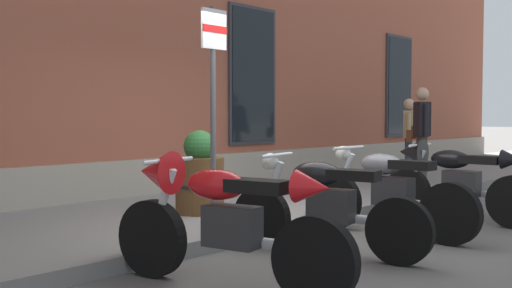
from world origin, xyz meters
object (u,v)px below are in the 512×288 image
Objects in this scene: barrel_planter at (200,178)px; motorcycle_grey_naked at (388,192)px; motorcycle_red_sport at (218,216)px; pedestrian_dark_jacket at (422,129)px; motorcycle_black_naked at (324,206)px; motorcycle_black_sport at (452,177)px; pedestrian_tan_coat at (409,133)px; parking_sign at (213,84)px.

motorcycle_grey_naked is at bearing -64.65° from barrel_planter.
motorcycle_red_sport is 1.25× the size of pedestrian_dark_jacket.
motorcycle_black_naked is 1.01× the size of motorcycle_black_sport.
pedestrian_tan_coat is at bearing 17.46° from motorcycle_red_sport.
motorcycle_red_sport is 1.04× the size of motorcycle_black_naked.
parking_sign is (-2.76, 1.55, 1.15)m from motorcycle_black_sport.
parking_sign is (-5.31, -0.17, 0.59)m from pedestrian_dark_jacket.
barrel_planter reaches higher than motorcycle_red_sport.
barrel_planter is (-2.37, 2.21, 0.02)m from motorcycle_black_sport.
motorcycle_black_sport is 3.24m from barrel_planter.
motorcycle_red_sport is 4.12m from motorcycle_black_sport.
barrel_planter is at bearing 174.34° from pedestrian_dark_jacket.
motorcycle_black_naked is 1.90m from parking_sign.
motorcycle_grey_naked is 1.40m from motorcycle_black_sport.
parking_sign is at bearing 94.62° from motorcycle_black_naked.
motorcycle_grey_naked is 1.36× the size of pedestrian_tan_coat.
motorcycle_red_sport reaches higher than motorcycle_black_sport.
parking_sign is at bearing 47.42° from motorcycle_red_sport.
pedestrian_dark_jacket is 1.11× the size of pedestrian_tan_coat.
motorcycle_grey_naked is 1.03× the size of motorcycle_black_sport.
motorcycle_grey_naked reaches higher than motorcycle_black_naked.
motorcycle_grey_naked is 1.23× the size of pedestrian_dark_jacket.
motorcycle_red_sport is at bearing -132.58° from parking_sign.
pedestrian_tan_coat is (3.42, 2.44, 0.44)m from motorcycle_black_sport.
pedestrian_tan_coat is at bearing 35.47° from motorcycle_black_sport.
pedestrian_dark_jacket is 1.13m from pedestrian_tan_coat.
motorcycle_black_sport is at bearing -29.34° from parking_sign.
pedestrian_dark_jacket reaches higher than motorcycle_black_sport.
motorcycle_black_sport is (2.64, -0.11, 0.09)m from motorcycle_black_naked.
motorcycle_red_sport is at bearing -166.07° from pedestrian_dark_jacket.
pedestrian_tan_coat is (0.87, 0.72, -0.11)m from pedestrian_dark_jacket.
parking_sign is at bearing -171.83° from pedestrian_tan_coat.
barrel_planter is (1.75, 2.14, 0.01)m from motorcycle_red_sport.
motorcycle_black_sport is at bearing -2.37° from motorcycle_black_naked.
pedestrian_tan_coat is at bearing 21.01° from motorcycle_black_naked.
barrel_planter reaches higher than motorcycle_grey_naked.
motorcycle_black_sport reaches higher than motorcycle_black_naked.
barrel_planter is (-4.93, 0.49, -0.53)m from pedestrian_dark_jacket.
barrel_planter is (0.27, 2.10, 0.11)m from motorcycle_black_naked.
pedestrian_tan_coat reaches higher than motorcycle_black_naked.
parking_sign is (-1.37, 1.42, 1.22)m from motorcycle_grey_naked.
pedestrian_tan_coat reaches higher than barrel_planter.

